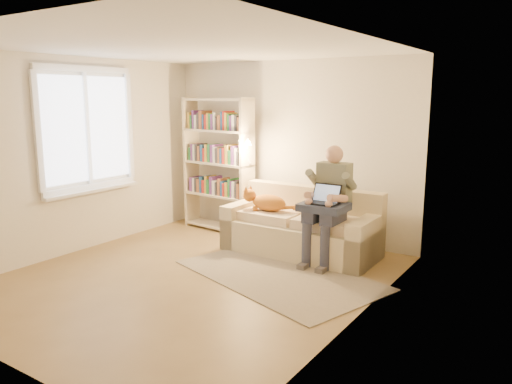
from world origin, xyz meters
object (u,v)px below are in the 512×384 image
Objects in this scene: sofa at (302,230)px; bookshelf at (218,158)px; person at (329,198)px; laptop at (325,199)px; cat at (266,202)px.

bookshelf is at bearing 168.51° from sofa.
laptop is (0.01, -0.13, 0.02)m from person.
laptop reaches higher than cat.
cat is 2.11× the size of laptop.
cat is at bearing -16.09° from bookshelf.
laptop is at bearing -9.38° from cat.
sofa is 2.66× the size of cat.
sofa is at bearing 161.06° from person.
person is 0.96m from cat.
person is 0.14m from laptop.
bookshelf reaches higher than sofa.
sofa is at bearing -5.68° from bookshelf.
person is 4.08× the size of laptop.
sofa is 5.61× the size of laptop.
person is 2.19m from bookshelf.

